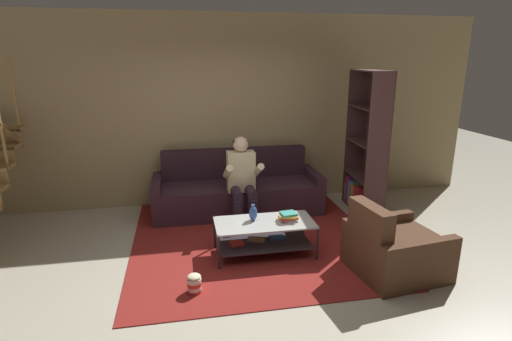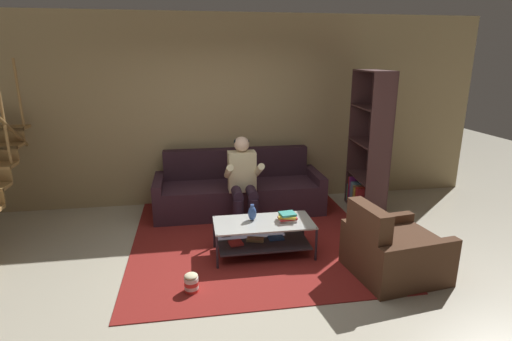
{
  "view_description": "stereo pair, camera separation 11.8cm",
  "coord_description": "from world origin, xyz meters",
  "px_view_note": "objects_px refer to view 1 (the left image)",
  "views": [
    {
      "loc": [
        -0.59,
        -3.75,
        2.27
      ],
      "look_at": [
        0.3,
        0.94,
        0.9
      ],
      "focal_mm": 28.0,
      "sensor_mm": 36.0,
      "label": 1
    },
    {
      "loc": [
        -0.47,
        -3.77,
        2.27
      ],
      "look_at": [
        0.3,
        0.94,
        0.9
      ],
      "focal_mm": 28.0,
      "sensor_mm": 36.0,
      "label": 2
    }
  ],
  "objects_px": {
    "couch": "(237,191)",
    "vase": "(253,213)",
    "armchair": "(394,250)",
    "popcorn_tub": "(194,284)",
    "person_seated_center": "(242,178)",
    "book_stack": "(288,217)",
    "bookshelf": "(367,157)",
    "coffee_table": "(264,233)"
  },
  "relations": [
    {
      "from": "person_seated_center",
      "to": "book_stack",
      "type": "height_order",
      "value": "person_seated_center"
    },
    {
      "from": "couch",
      "to": "popcorn_tub",
      "type": "bearing_deg",
      "value": -109.16
    },
    {
      "from": "vase",
      "to": "armchair",
      "type": "xyz_separation_m",
      "value": [
        1.4,
        -0.75,
        -0.23
      ]
    },
    {
      "from": "popcorn_tub",
      "to": "vase",
      "type": "bearing_deg",
      "value": 45.63
    },
    {
      "from": "person_seated_center",
      "to": "coffee_table",
      "type": "height_order",
      "value": "person_seated_center"
    },
    {
      "from": "couch",
      "to": "coffee_table",
      "type": "relative_size",
      "value": 2.15
    },
    {
      "from": "vase",
      "to": "popcorn_tub",
      "type": "bearing_deg",
      "value": -134.37
    },
    {
      "from": "popcorn_tub",
      "to": "couch",
      "type": "bearing_deg",
      "value": 70.84
    },
    {
      "from": "vase",
      "to": "book_stack",
      "type": "distance_m",
      "value": 0.42
    },
    {
      "from": "book_stack",
      "to": "armchair",
      "type": "height_order",
      "value": "armchair"
    },
    {
      "from": "person_seated_center",
      "to": "armchair",
      "type": "bearing_deg",
      "value": -49.29
    },
    {
      "from": "book_stack",
      "to": "armchair",
      "type": "relative_size",
      "value": 0.24
    },
    {
      "from": "bookshelf",
      "to": "popcorn_tub",
      "type": "height_order",
      "value": "bookshelf"
    },
    {
      "from": "person_seated_center",
      "to": "coffee_table",
      "type": "relative_size",
      "value": 1.06
    },
    {
      "from": "couch",
      "to": "bookshelf",
      "type": "height_order",
      "value": "bookshelf"
    },
    {
      "from": "bookshelf",
      "to": "armchair",
      "type": "height_order",
      "value": "bookshelf"
    },
    {
      "from": "coffee_table",
      "to": "vase",
      "type": "distance_m",
      "value": 0.27
    },
    {
      "from": "bookshelf",
      "to": "armchair",
      "type": "distance_m",
      "value": 2.01
    },
    {
      "from": "vase",
      "to": "popcorn_tub",
      "type": "xyz_separation_m",
      "value": [
        -0.73,
        -0.75,
        -0.4
      ]
    },
    {
      "from": "armchair",
      "to": "popcorn_tub",
      "type": "bearing_deg",
      "value": 179.88
    },
    {
      "from": "couch",
      "to": "popcorn_tub",
      "type": "relative_size",
      "value": 12.15
    },
    {
      "from": "vase",
      "to": "armchair",
      "type": "distance_m",
      "value": 1.61
    },
    {
      "from": "armchair",
      "to": "couch",
      "type": "bearing_deg",
      "value": 123.2
    },
    {
      "from": "couch",
      "to": "bookshelf",
      "type": "xyz_separation_m",
      "value": [
        1.93,
        -0.27,
        0.51
      ]
    },
    {
      "from": "vase",
      "to": "book_stack",
      "type": "relative_size",
      "value": 0.82
    },
    {
      "from": "bookshelf",
      "to": "couch",
      "type": "bearing_deg",
      "value": 171.95
    },
    {
      "from": "book_stack",
      "to": "person_seated_center",
      "type": "bearing_deg",
      "value": 112.44
    },
    {
      "from": "armchair",
      "to": "person_seated_center",
      "type": "bearing_deg",
      "value": 130.71
    },
    {
      "from": "coffee_table",
      "to": "vase",
      "type": "xyz_separation_m",
      "value": [
        -0.11,
        0.07,
        0.23
      ]
    },
    {
      "from": "coffee_table",
      "to": "book_stack",
      "type": "relative_size",
      "value": 4.86
    },
    {
      "from": "vase",
      "to": "coffee_table",
      "type": "bearing_deg",
      "value": -32.44
    },
    {
      "from": "armchair",
      "to": "popcorn_tub",
      "type": "relative_size",
      "value": 4.86
    },
    {
      "from": "coffee_table",
      "to": "vase",
      "type": "bearing_deg",
      "value": 147.56
    },
    {
      "from": "bookshelf",
      "to": "vase",
      "type": "bearing_deg",
      "value": -150.31
    },
    {
      "from": "person_seated_center",
      "to": "bookshelf",
      "type": "bearing_deg",
      "value": 7.01
    },
    {
      "from": "book_stack",
      "to": "vase",
      "type": "bearing_deg",
      "value": 167.24
    },
    {
      "from": "person_seated_center",
      "to": "coffee_table",
      "type": "distance_m",
      "value": 1.03
    },
    {
      "from": "couch",
      "to": "vase",
      "type": "bearing_deg",
      "value": -90.31
    },
    {
      "from": "person_seated_center",
      "to": "book_stack",
      "type": "distance_m",
      "value": 1.06
    },
    {
      "from": "book_stack",
      "to": "armchair",
      "type": "xyz_separation_m",
      "value": [
        1.0,
        -0.66,
        -0.19
      ]
    },
    {
      "from": "book_stack",
      "to": "popcorn_tub",
      "type": "bearing_deg",
      "value": -149.96
    },
    {
      "from": "couch",
      "to": "person_seated_center",
      "type": "distance_m",
      "value": 0.63
    }
  ]
}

